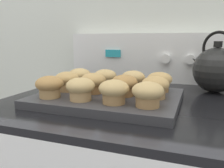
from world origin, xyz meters
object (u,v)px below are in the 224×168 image
at_px(muffin_r0_c3, 148,94).
at_px(muffin_r2_c0, 80,76).
at_px(muffin_pan, 108,98).
at_px(muffin_r0_c2, 113,91).
at_px(muffin_r1_c3, 155,87).
at_px(muffin_r2_c2, 133,79).
at_px(tea_kettle, 216,69).
at_px(muffin_r0_c0, 50,86).
at_px(muffin_r1_c1, 93,82).
at_px(muffin_r1_c0, 67,81).
at_px(muffin_r0_c1, 80,88).
at_px(muffin_r2_c3, 159,81).
at_px(muffin_r1_c2, 123,85).
at_px(muffin_r2_c1, 105,78).

distance_m(muffin_r0_c3, muffin_r2_c0, 0.32).
xyz_separation_m(muffin_pan, muffin_r0_c2, (0.05, -0.09, 0.04)).
distance_m(muffin_r1_c3, muffin_r2_c2, 0.13).
bearing_deg(tea_kettle, muffin_r1_c3, -123.61).
xyz_separation_m(muffin_r0_c0, muffin_r1_c1, (0.09, 0.09, 0.00)).
distance_m(muffin_r0_c0, muffin_r2_c2, 0.26).
bearing_deg(muffin_r2_c2, muffin_r1_c0, -152.65).
bearing_deg(muffin_r0_c3, muffin_r0_c2, -179.87).
bearing_deg(muffin_r0_c2, muffin_r1_c3, 44.79).
relative_size(muffin_r0_c1, tea_kettle, 0.37).
height_order(muffin_r1_c1, tea_kettle, tea_kettle).
bearing_deg(muffin_r0_c2, tea_kettle, 52.89).
bearing_deg(muffin_r2_c3, muffin_r1_c2, -134.49).
height_order(muffin_r1_c0, muffin_r2_c1, same).
height_order(muffin_r1_c0, muffin_r2_c2, same).
xyz_separation_m(muffin_r1_c3, muffin_r2_c1, (-0.18, 0.09, 0.00)).
distance_m(muffin_r0_c2, tea_kettle, 0.41).
relative_size(muffin_r0_c3, muffin_r2_c1, 1.00).
height_order(muffin_r0_c0, muffin_r0_c2, same).
distance_m(muffin_pan, muffin_r2_c2, 0.11).
height_order(muffin_pan, muffin_r0_c0, muffin_r0_c0).
distance_m(muffin_r0_c3, muffin_r2_c2, 0.20).
bearing_deg(muffin_r1_c2, muffin_r1_c0, 179.75).
bearing_deg(muffin_r2_c2, tea_kettle, 31.06).
height_order(muffin_r0_c3, muffin_r1_c3, same).
distance_m(muffin_r2_c1, muffin_r2_c3, 0.18).
xyz_separation_m(muffin_pan, muffin_r1_c0, (-0.13, -0.00, 0.04)).
height_order(muffin_pan, muffin_r1_c0, muffin_r1_c0).
bearing_deg(muffin_r0_c0, muffin_r2_c2, 44.95).
xyz_separation_m(muffin_r1_c2, tea_kettle, (0.25, 0.24, 0.03)).
relative_size(muffin_r1_c0, muffin_r1_c2, 1.00).
bearing_deg(muffin_r0_c0, muffin_r2_c3, 33.55).
distance_m(muffin_r0_c0, muffin_r1_c3, 0.28).
height_order(muffin_r0_c1, muffin_r2_c3, same).
height_order(muffin_r0_c3, muffin_r1_c1, same).
bearing_deg(muffin_r1_c0, muffin_r2_c0, 92.24).
bearing_deg(muffin_pan, muffin_r2_c1, 116.78).
bearing_deg(muffin_r0_c1, muffin_r2_c1, 91.03).
xyz_separation_m(muffin_r1_c2, muffin_r2_c3, (0.09, 0.09, 0.00)).
xyz_separation_m(muffin_r0_c3, muffin_r2_c3, (-0.00, 0.18, 0.00)).
height_order(muffin_r2_c1, muffin_r2_c3, same).
height_order(muffin_r0_c3, muffin_r1_c0, same).
bearing_deg(muffin_r1_c0, muffin_r1_c2, -0.25).
xyz_separation_m(muffin_r2_c0, muffin_r2_c1, (0.09, 0.00, 0.00)).
height_order(muffin_r0_c0, muffin_r1_c1, same).
relative_size(muffin_r2_c1, muffin_r2_c3, 1.00).
xyz_separation_m(muffin_pan, muffin_r1_c2, (0.04, -0.00, 0.04)).
bearing_deg(muffin_r0_c1, tea_kettle, 44.39).
height_order(muffin_r0_c2, muffin_r1_c3, same).
xyz_separation_m(muffin_r1_c3, muffin_r2_c0, (-0.27, 0.09, 0.00)).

